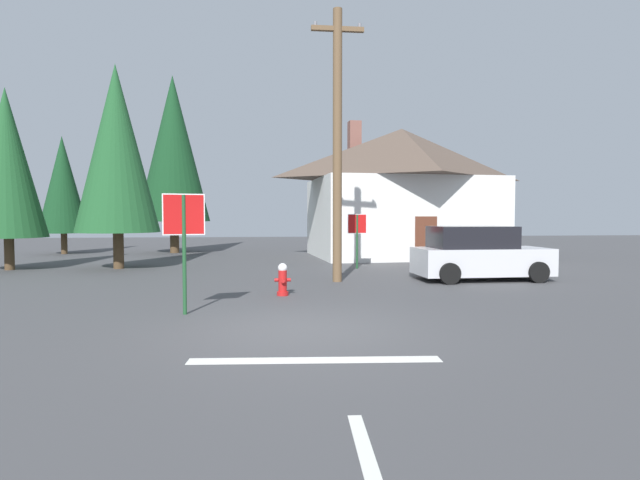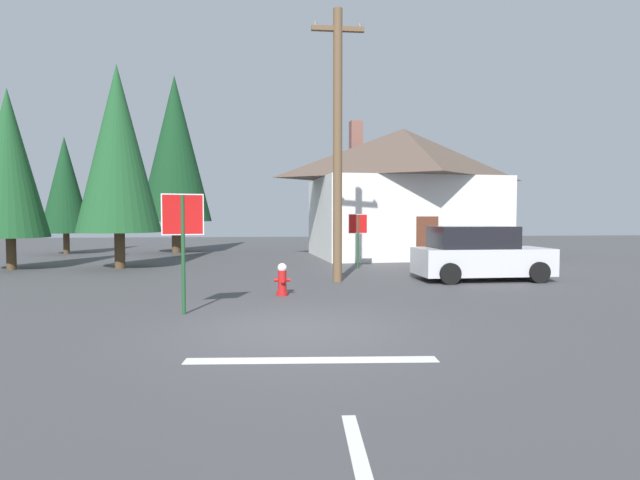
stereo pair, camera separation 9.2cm
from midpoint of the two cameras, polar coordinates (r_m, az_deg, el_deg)
The scene contains 12 objects.
ground_plane at distance 9.13m, azimuth -2.32°, elevation -10.33°, with size 80.00×80.00×0.10m, color #424244.
lane_stop_bar at distance 7.21m, azimuth -0.60°, elevation -13.45°, with size 3.53×0.30×0.01m, color silver.
stop_sign_near at distance 10.59m, azimuth -15.05°, elevation 1.39°, with size 0.83×0.20×2.47m.
fire_hydrant at distance 12.80m, azimuth -4.10°, elevation -4.50°, with size 0.41×0.35×0.82m.
utility_pole at distance 15.55m, azimuth 2.18°, elevation 11.15°, with size 1.60×0.28×8.23m.
stop_sign_far at distance 19.29m, azimuth 4.45°, elevation 1.16°, with size 0.74×0.08×2.09m.
house at distance 25.51m, azimuth 9.46°, elevation 5.58°, with size 9.68×7.55×6.85m.
parked_car at distance 16.60m, azimuth 17.73°, elevation -1.58°, with size 4.14×2.08×1.69m.
pine_tree_tall_left at distance 28.87m, azimuth -16.02°, elevation 9.89°, with size 3.85×3.85×9.63m.
pine_tree_mid_left at distance 22.15m, azimuth -31.72°, elevation 7.42°, with size 2.71×2.71×6.77m.
pine_tree_short_left at distance 20.87m, azimuth -21.82°, elevation 9.57°, with size 3.11×3.11×7.77m.
pine_tree_far_center at distance 30.01m, azimuth -26.85°, elevation 5.60°, with size 2.49×2.49×6.24m.
Camera 2 is at (-0.51, -8.89, 2.01)m, focal length 28.22 mm.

